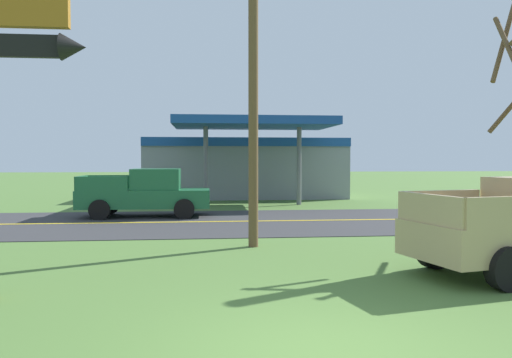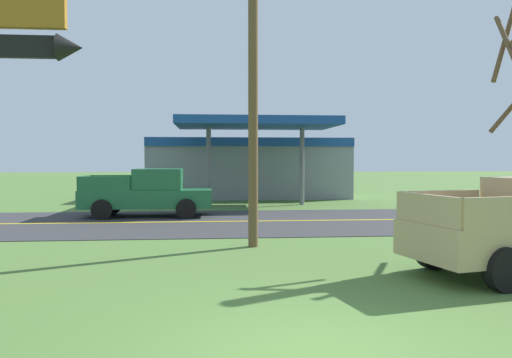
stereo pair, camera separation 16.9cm
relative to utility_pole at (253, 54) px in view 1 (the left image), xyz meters
name	(u,v)px [view 1 (the left image)]	position (x,y,z in m)	size (l,w,h in m)	color
ground_plane	(324,357)	(0.11, -7.61, -5.12)	(180.00, 180.00, 0.00)	#4C7033
road_asphalt	(243,222)	(0.11, 5.39, -5.11)	(140.00, 8.00, 0.02)	#333335
road_centre_line	(243,221)	(0.11, 5.39, -5.10)	(126.00, 0.20, 0.01)	gold
utility_pole	(253,54)	(0.00, 0.00, 0.00)	(2.07, 0.26, 9.59)	brown
gas_station	(244,166)	(1.16, 17.93, -3.18)	(12.00, 11.50, 4.40)	gray
pickup_green_on_road	(147,193)	(-3.64, 7.39, -4.16)	(5.20, 2.24, 1.96)	#1E6038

